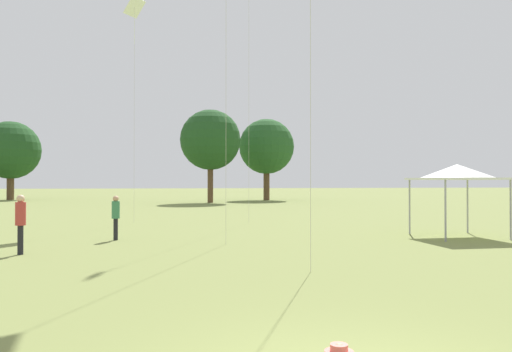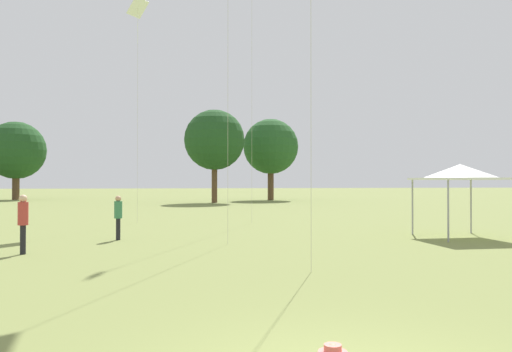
{
  "view_description": "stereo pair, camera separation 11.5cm",
  "coord_description": "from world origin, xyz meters",
  "px_view_note": "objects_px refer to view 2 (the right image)",
  "views": [
    {
      "loc": [
        -1.96,
        -5.06,
        2.2
      ],
      "look_at": [
        -0.09,
        5.83,
        2.32
      ],
      "focal_mm": 35.0,
      "sensor_mm": 36.0,
      "label": 1
    },
    {
      "loc": [
        -1.85,
        -5.08,
        2.2
      ],
      "look_at": [
        -0.09,
        5.83,
        2.32
      ],
      "focal_mm": 35.0,
      "sensor_mm": 36.0,
      "label": 2
    }
  ],
  "objects_px": {
    "distant_tree_0": "(271,147)",
    "distant_tree_2": "(214,140)",
    "person_standing_0": "(118,213)",
    "kite_4": "(138,14)",
    "distant_tree_1": "(16,151)",
    "person_standing_1": "(23,218)",
    "canopy_tent": "(460,172)"
  },
  "relations": [
    {
      "from": "distant_tree_0",
      "to": "distant_tree_2",
      "type": "distance_m",
      "value": 9.36
    },
    {
      "from": "person_standing_0",
      "to": "distant_tree_2",
      "type": "bearing_deg",
      "value": 8.24
    },
    {
      "from": "distant_tree_0",
      "to": "kite_4",
      "type": "bearing_deg",
      "value": -113.19
    },
    {
      "from": "distant_tree_0",
      "to": "distant_tree_1",
      "type": "relative_size",
      "value": 1.02
    },
    {
      "from": "distant_tree_1",
      "to": "distant_tree_2",
      "type": "bearing_deg",
      "value": -27.48
    },
    {
      "from": "person_standing_1",
      "to": "distant_tree_2",
      "type": "height_order",
      "value": "distant_tree_2"
    },
    {
      "from": "canopy_tent",
      "to": "kite_4",
      "type": "relative_size",
      "value": 0.26
    },
    {
      "from": "person_standing_0",
      "to": "canopy_tent",
      "type": "distance_m",
      "value": 13.31
    },
    {
      "from": "person_standing_1",
      "to": "distant_tree_1",
      "type": "relative_size",
      "value": 0.19
    },
    {
      "from": "distant_tree_2",
      "to": "distant_tree_0",
      "type": "bearing_deg",
      "value": 41.27
    },
    {
      "from": "person_standing_1",
      "to": "canopy_tent",
      "type": "relative_size",
      "value": 0.59
    },
    {
      "from": "canopy_tent",
      "to": "distant_tree_1",
      "type": "relative_size",
      "value": 0.33
    },
    {
      "from": "person_standing_0",
      "to": "person_standing_1",
      "type": "xyz_separation_m",
      "value": [
        -2.41,
        -3.29,
        0.09
      ]
    },
    {
      "from": "person_standing_1",
      "to": "kite_4",
      "type": "xyz_separation_m",
      "value": [
        2.53,
        11.02,
        9.94
      ]
    },
    {
      "from": "canopy_tent",
      "to": "distant_tree_2",
      "type": "height_order",
      "value": "distant_tree_2"
    },
    {
      "from": "canopy_tent",
      "to": "distant_tree_0",
      "type": "bearing_deg",
      "value": 90.17
    },
    {
      "from": "person_standing_0",
      "to": "person_standing_1",
      "type": "bearing_deg",
      "value": 162.73
    },
    {
      "from": "person_standing_1",
      "to": "distant_tree_1",
      "type": "xyz_separation_m",
      "value": [
        -14.18,
        46.8,
        4.74
      ]
    },
    {
      "from": "person_standing_0",
      "to": "distant_tree_2",
      "type": "distance_m",
      "value": 32.75
    },
    {
      "from": "person_standing_0",
      "to": "person_standing_1",
      "type": "height_order",
      "value": "person_standing_1"
    },
    {
      "from": "person_standing_0",
      "to": "distant_tree_2",
      "type": "height_order",
      "value": "distant_tree_2"
    },
    {
      "from": "kite_4",
      "to": "distant_tree_1",
      "type": "relative_size",
      "value": 1.27
    },
    {
      "from": "distant_tree_0",
      "to": "distant_tree_1",
      "type": "xyz_separation_m",
      "value": [
        -29.65,
        5.59,
        -0.39
      ]
    },
    {
      "from": "person_standing_1",
      "to": "distant_tree_1",
      "type": "height_order",
      "value": "distant_tree_1"
    },
    {
      "from": "person_standing_1",
      "to": "distant_tree_2",
      "type": "relative_size",
      "value": 0.19
    },
    {
      "from": "person_standing_1",
      "to": "distant_tree_2",
      "type": "distance_m",
      "value": 36.42
    },
    {
      "from": "person_standing_1",
      "to": "person_standing_0",
      "type": "bearing_deg",
      "value": 129.39
    },
    {
      "from": "person_standing_0",
      "to": "distant_tree_2",
      "type": "xyz_separation_m",
      "value": [
        6.02,
        31.74,
        5.4
      ]
    },
    {
      "from": "person_standing_0",
      "to": "distant_tree_1",
      "type": "xyz_separation_m",
      "value": [
        -16.6,
        43.5,
        4.83
      ]
    },
    {
      "from": "canopy_tent",
      "to": "distant_tree_1",
      "type": "height_order",
      "value": "distant_tree_1"
    },
    {
      "from": "person_standing_0",
      "to": "distant_tree_1",
      "type": "height_order",
      "value": "distant_tree_1"
    },
    {
      "from": "distant_tree_2",
      "to": "person_standing_1",
      "type": "bearing_deg",
      "value": -103.53
    }
  ]
}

